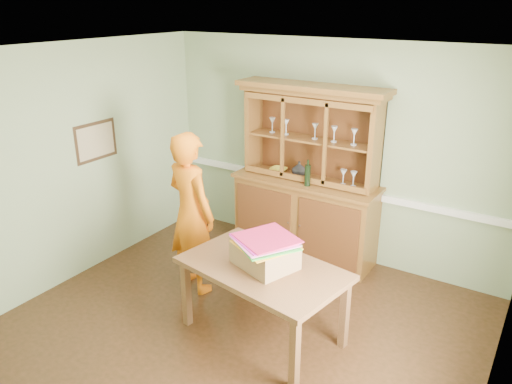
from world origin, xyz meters
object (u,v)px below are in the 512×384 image
Objects in this scene: dining_table at (263,275)px; person at (191,213)px; china_hutch at (306,199)px; cardboard_box at (265,253)px.

dining_table is 1.22m from person.
china_hutch reaches higher than dining_table.
china_hutch reaches higher than person.
cardboard_box is 0.30× the size of person.
china_hutch is 1.56m from person.
china_hutch is 1.19× the size of person.
cardboard_box is at bearing 91.47° from dining_table.
dining_table is at bearing -76.15° from china_hutch.
dining_table is 3.07× the size of cardboard_box.
china_hutch is 1.78m from dining_table.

